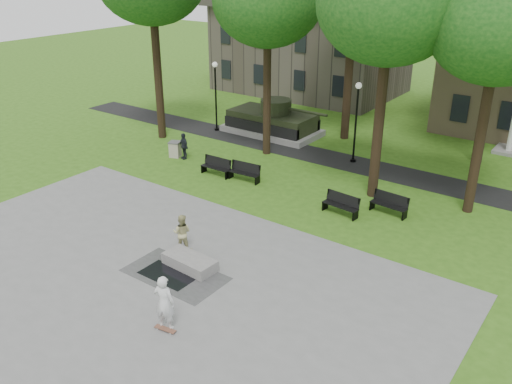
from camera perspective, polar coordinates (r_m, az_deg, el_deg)
ground at (r=23.48m, az=-4.63°, el=-5.19°), size 120.00×120.00×0.00m
plaza at (r=20.55m, az=-13.84°, el=-10.54°), size 22.00×16.00×0.02m
footpath at (r=32.64m, az=9.13°, el=3.21°), size 44.00×2.60×0.01m
building_left at (r=49.20m, az=5.80°, el=14.74°), size 15.00×10.00×7.20m
tree_1 at (r=31.67m, az=1.25°, el=19.53°), size 6.20×6.20×11.63m
tree_2 at (r=26.02m, az=13.95°, el=18.71°), size 6.60×6.60×12.16m
tree_3 at (r=25.68m, az=24.29°, el=15.68°), size 6.00×6.00×11.19m
lamp_left at (r=37.38m, az=-4.27°, el=10.59°), size 0.36×0.36×4.73m
lamp_mid at (r=31.82m, az=10.51°, el=7.86°), size 0.36×0.36×4.73m
tank_monument at (r=37.11m, az=1.76°, el=7.45°), size 7.45×3.40×2.40m
puddle at (r=21.36m, az=-9.27°, el=-8.61°), size 2.20×1.20×0.00m
concrete_block at (r=21.62m, az=-6.98°, el=-7.32°), size 2.25×1.11×0.45m
skateboard at (r=18.59m, az=-9.53°, el=-14.09°), size 0.80×0.32×0.07m
skateboarder at (r=18.15m, az=-9.62°, el=-11.40°), size 0.82×0.65×1.98m
friend_watching at (r=22.56m, az=-7.80°, el=-4.26°), size 0.97×0.89×1.61m
pedestrian_walker at (r=32.70m, az=-7.61°, el=4.83°), size 1.01×0.71×1.60m
park_bench_0 at (r=30.16m, az=-4.17°, el=2.75°), size 1.81×0.56×1.00m
park_bench_1 at (r=29.32m, az=-1.17°, el=2.18°), size 1.83×0.67×1.00m
park_bench_2 at (r=25.86m, az=8.96°, el=-1.23°), size 1.83×0.69×1.00m
park_bench_3 at (r=26.36m, az=13.88°, el=-1.17°), size 1.83×0.67×1.00m
trash_bin at (r=33.18m, az=-8.51°, el=4.49°), size 0.86×0.86×0.96m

